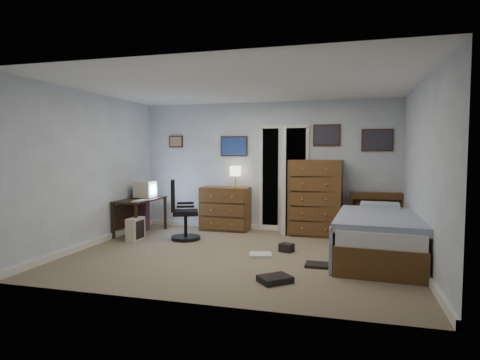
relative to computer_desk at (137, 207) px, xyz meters
name	(u,v)px	position (x,y,z in m)	size (l,w,h in m)	color
floor	(240,255)	(2.28, -1.01, -0.52)	(5.00, 4.00, 0.02)	gray
computer_desk	(137,207)	(0.00, 0.00, 0.00)	(0.57, 1.16, 0.66)	black
crt_monitor	(145,189)	(0.10, 0.15, 0.32)	(0.35, 0.33, 0.32)	beige
keyboard	(140,201)	(0.26, -0.35, 0.16)	(0.13, 0.35, 0.02)	beige
pc_tower	(136,229)	(0.28, -0.55, -0.31)	(0.19, 0.38, 0.40)	beige
office_chair	(182,217)	(1.04, -0.28, -0.10)	(0.66, 0.66, 1.05)	black
media_stack	(144,208)	(-0.04, 0.33, -0.07)	(0.18, 0.18, 0.88)	maroon
low_dresser	(226,209)	(1.51, 0.76, -0.08)	(0.95, 0.48, 0.85)	brown
table_lamp	(235,172)	(1.71, 0.76, 0.64)	(0.22, 0.22, 0.41)	gold
doorway	(286,179)	(2.63, 1.26, 0.49)	(0.96, 1.12, 2.05)	black
tall_dresser	(316,198)	(3.26, 0.74, 0.19)	(0.95, 0.56, 1.39)	brown
headboard_bookcase	(376,213)	(4.32, 0.85, -0.08)	(0.91, 0.28, 0.81)	brown
bed	(378,236)	(4.26, -0.72, -0.17)	(1.30, 2.25, 0.71)	brown
wall_posters	(295,141)	(2.85, 0.96, 1.24)	(4.38, 0.04, 0.60)	#331E11
floor_clutter	(283,263)	(3.00, -1.43, -0.47)	(1.24, 1.81, 0.13)	black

